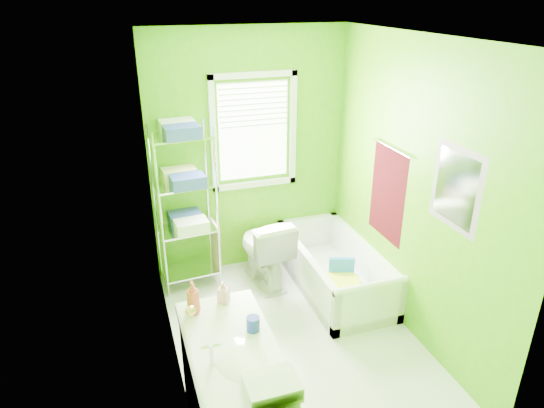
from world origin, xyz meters
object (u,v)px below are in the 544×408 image
object	(u,v)px
wire_shelf_unit	(186,190)
vanity	(234,390)
bathtub	(335,274)
toilet	(264,249)

from	to	relation	value
wire_shelf_unit	vanity	bearing A→B (deg)	-91.66
bathtub	toilet	size ratio (longest dim) A/B	1.99
vanity	wire_shelf_unit	world-z (taller)	wire_shelf_unit
toilet	wire_shelf_unit	world-z (taller)	wire_shelf_unit
toilet	wire_shelf_unit	distance (m)	1.03
toilet	wire_shelf_unit	bearing A→B (deg)	-21.91
toilet	wire_shelf_unit	xyz separation A→B (m)	(-0.73, 0.22, 0.68)
toilet	vanity	size ratio (longest dim) A/B	0.70
vanity	wire_shelf_unit	xyz separation A→B (m)	(0.06, 2.09, 0.64)
toilet	wire_shelf_unit	size ratio (longest dim) A/B	0.45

